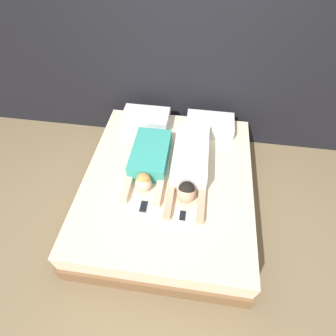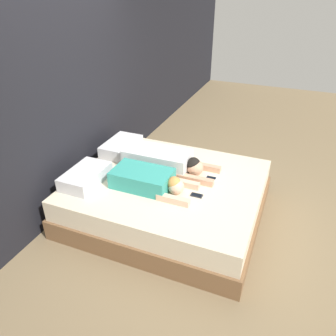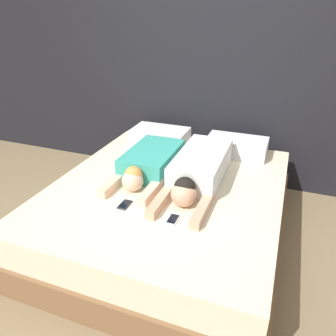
# 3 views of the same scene
# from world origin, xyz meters

# --- Properties ---
(ground_plane) EXTENTS (12.00, 12.00, 0.00)m
(ground_plane) POSITION_xyz_m (0.00, 0.00, 0.00)
(ground_plane) COLOR #7F6B4C
(wall_back) EXTENTS (12.00, 0.06, 2.60)m
(wall_back) POSITION_xyz_m (0.00, 1.22, 1.30)
(wall_back) COLOR black
(wall_back) RESTS_ON ground_plane
(bed) EXTENTS (1.86, 2.13, 0.49)m
(bed) POSITION_xyz_m (0.00, 0.00, 0.24)
(bed) COLOR brown
(bed) RESTS_ON ground_plane
(pillow_head_left) EXTENTS (0.58, 0.35, 0.15)m
(pillow_head_left) POSITION_xyz_m (-0.40, 0.83, 0.56)
(pillow_head_left) COLOR silver
(pillow_head_left) RESTS_ON bed
(pillow_head_right) EXTENTS (0.58, 0.35, 0.15)m
(pillow_head_right) POSITION_xyz_m (0.40, 0.83, 0.56)
(pillow_head_right) COLOR silver
(pillow_head_right) RESTS_ON bed
(person_left) EXTENTS (0.40, 0.93, 0.20)m
(person_left) POSITION_xyz_m (-0.23, 0.13, 0.58)
(person_left) COLOR teal
(person_left) RESTS_ON bed
(person_right) EXTENTS (0.38, 1.14, 0.23)m
(person_right) POSITION_xyz_m (0.22, 0.14, 0.60)
(person_right) COLOR silver
(person_right) RESTS_ON bed
(cell_phone_left) EXTENTS (0.07, 0.13, 0.01)m
(cell_phone_left) POSITION_xyz_m (-0.19, -0.40, 0.49)
(cell_phone_left) COLOR #2D2D33
(cell_phone_left) RESTS_ON bed
(cell_phone_right) EXTENTS (0.07, 0.13, 0.01)m
(cell_phone_right) POSITION_xyz_m (0.21, -0.45, 0.49)
(cell_phone_right) COLOR silver
(cell_phone_right) RESTS_ON bed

